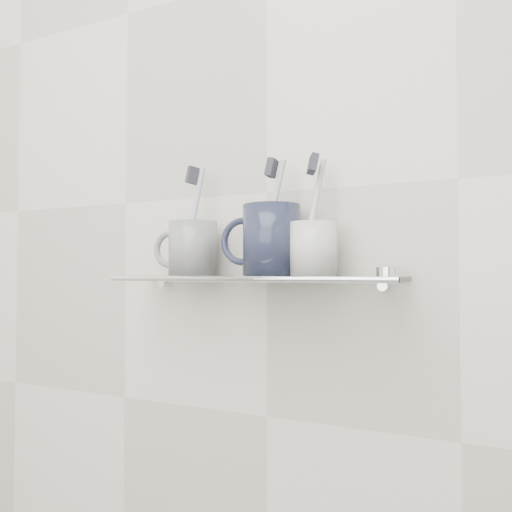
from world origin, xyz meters
The scene contains 18 objects.
wall_back centered at (0.00, 1.10, 1.25)m, with size 2.50×2.50×0.00m, color silver.
shelf_glass centered at (0.00, 1.04, 1.10)m, with size 0.50×0.12×0.01m, color silver.
shelf_rail centered at (0.00, 0.98, 1.10)m, with size 0.01×0.01×0.50m, color silver.
bracket_left centered at (-0.21, 1.09, 1.09)m, with size 0.02×0.02×0.03m, color silver.
bracket_right centered at (0.21, 1.09, 1.09)m, with size 0.02×0.02×0.03m, color silver.
mug_left centered at (-0.12, 1.04, 1.15)m, with size 0.09×0.09×0.10m, color silver.
mug_left_handle centered at (-0.17, 1.04, 1.15)m, with size 0.07×0.07×0.01m, color silver.
toothbrush_left centered at (-0.12, 1.04, 1.20)m, with size 0.01×0.01×0.19m, color silver.
bristles_left centered at (-0.12, 1.04, 1.28)m, with size 0.01×0.02×0.03m, color #2D2E38.
mug_center centered at (0.03, 1.04, 1.16)m, with size 0.10×0.10×0.12m, color #191E30.
mug_center_handle centered at (-0.02, 1.04, 1.16)m, with size 0.08×0.08×0.01m, color #191E30.
toothbrush_center centered at (0.03, 1.04, 1.20)m, with size 0.01×0.01×0.19m, color silver.
bristles_center centered at (0.03, 1.04, 1.28)m, with size 0.01×0.02×0.03m, color #2D2E38.
mug_right centered at (0.11, 1.04, 1.14)m, with size 0.08×0.08×0.09m, color silver.
mug_right_handle centered at (0.06, 1.04, 1.14)m, with size 0.06×0.06×0.01m, color silver.
toothbrush_right centered at (0.11, 1.04, 1.20)m, with size 0.01×0.01×0.19m, color silver.
bristles_right centered at (0.11, 1.04, 1.28)m, with size 0.01×0.02×0.03m, color #2D2E38.
chrome_cap centered at (0.22, 1.04, 1.11)m, with size 0.03×0.03×0.01m, color silver.
Camera 1 is at (0.36, 0.28, 1.11)m, focal length 35.00 mm.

